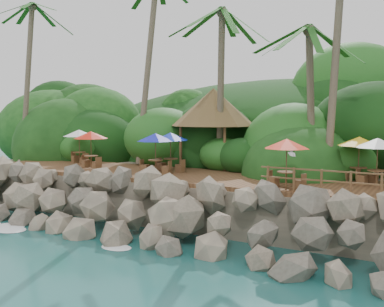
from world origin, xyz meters
The scene contains 11 objects.
ground centered at (0.00, 0.00, 0.00)m, with size 140.00×140.00×0.00m, color #19514F.
land_base centered at (0.00, 16.00, 1.05)m, with size 32.00×25.20×2.10m, color gray.
jungle_hill centered at (0.00, 23.50, 0.00)m, with size 44.80×28.00×15.40m, color #143811.
seawall centered at (0.00, 2.00, 1.15)m, with size 29.00×4.00×2.30m, color gray, non-canonical shape.
terrace centered at (0.00, 6.00, 2.20)m, with size 26.00×5.00×0.20m, color brown.
jungle_foliage centered at (0.00, 15.00, 0.00)m, with size 44.00×16.00×12.00m, color #143811, non-canonical shape.
foam_line centered at (0.00, 0.30, 0.03)m, with size 25.20×0.80×0.06m.
palapa centered at (-0.66, 9.71, 5.79)m, with size 4.91×4.91×4.60m.
dining_clusters centered at (2.92, 5.99, 4.05)m, with size 22.44×5.08×2.11m.
railing centered at (8.25, 3.65, 2.91)m, with size 7.20×0.10×1.00m.
waiter centered at (5.12, 6.31, 3.15)m, with size 0.62×0.41×1.71m, color silver.
Camera 1 is at (11.51, -14.33, 5.57)m, focal length 43.03 mm.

